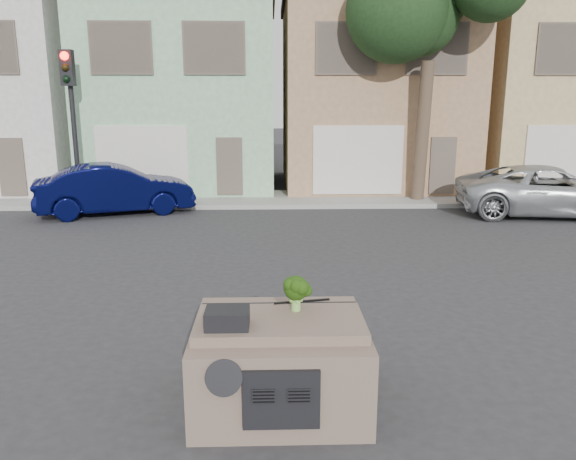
{
  "coord_description": "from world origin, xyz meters",
  "views": [
    {
      "loc": [
        -0.09,
        -9.13,
        3.57
      ],
      "look_at": [
        0.2,
        0.5,
        1.3
      ],
      "focal_mm": 35.0,
      "sensor_mm": 36.0,
      "label": 1
    }
  ],
  "objects_px": {
    "navy_sedan": "(117,214)",
    "silver_pickup": "(547,215)",
    "traffic_signal": "(73,130)",
    "broccoli": "(296,293)"
  },
  "relations": [
    {
      "from": "traffic_signal",
      "to": "broccoli",
      "type": "distance_m",
      "value": 14.13
    },
    {
      "from": "silver_pickup",
      "to": "broccoli",
      "type": "relative_size",
      "value": 12.82
    },
    {
      "from": "navy_sedan",
      "to": "silver_pickup",
      "type": "bearing_deg",
      "value": -111.29
    },
    {
      "from": "silver_pickup",
      "to": "navy_sedan",
      "type": "bearing_deg",
      "value": 95.56
    },
    {
      "from": "broccoli",
      "to": "navy_sedan",
      "type": "bearing_deg",
      "value": 114.6
    },
    {
      "from": "silver_pickup",
      "to": "traffic_signal",
      "type": "height_order",
      "value": "traffic_signal"
    },
    {
      "from": "traffic_signal",
      "to": "broccoli",
      "type": "xyz_separation_m",
      "value": [
        6.69,
        -12.39,
        -1.21
      ]
    },
    {
      "from": "traffic_signal",
      "to": "silver_pickup",
      "type": "bearing_deg",
      "value": -6.53
    },
    {
      "from": "silver_pickup",
      "to": "traffic_signal",
      "type": "relative_size",
      "value": 1.09
    },
    {
      "from": "navy_sedan",
      "to": "broccoli",
      "type": "height_order",
      "value": "broccoli"
    }
  ]
}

